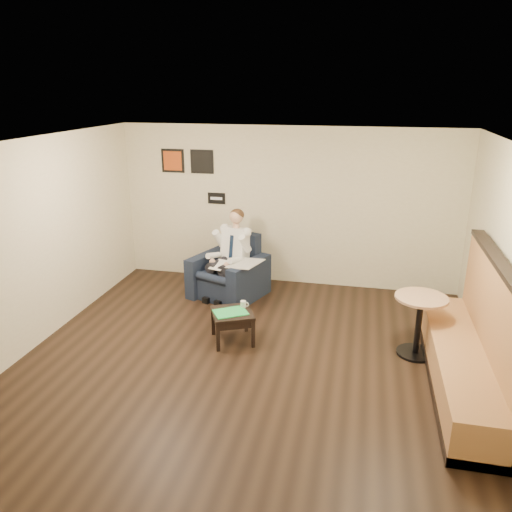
% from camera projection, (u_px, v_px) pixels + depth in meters
% --- Properties ---
extents(ground, '(6.00, 6.00, 0.00)m').
position_uv_depth(ground, '(249.00, 365.00, 6.47)').
color(ground, black).
rests_on(ground, ground).
extents(wall_back, '(6.00, 0.02, 2.80)m').
position_uv_depth(wall_back, '(288.00, 207.00, 8.78)').
color(wall_back, '#ECE4C1').
rests_on(wall_back, ground).
extents(wall_front, '(6.00, 0.02, 2.80)m').
position_uv_depth(wall_front, '(143.00, 415.00, 3.24)').
color(wall_front, '#ECE4C1').
rests_on(wall_front, ground).
extents(wall_left, '(0.02, 6.00, 2.80)m').
position_uv_depth(wall_left, '(29.00, 247.00, 6.63)').
color(wall_left, '#ECE4C1').
rests_on(wall_left, ground).
extents(ceiling, '(6.00, 6.00, 0.02)m').
position_uv_depth(ceiling, '(248.00, 145.00, 5.56)').
color(ceiling, white).
rests_on(ceiling, wall_back).
extents(seating_sign, '(0.32, 0.02, 0.20)m').
position_uv_depth(seating_sign, '(216.00, 198.00, 9.00)').
color(seating_sign, black).
rests_on(seating_sign, wall_back).
extents(art_print_left, '(0.42, 0.03, 0.42)m').
position_uv_depth(art_print_left, '(173.00, 161.00, 8.95)').
color(art_print_left, '#BC4817').
rests_on(art_print_left, wall_back).
extents(art_print_right, '(0.42, 0.03, 0.42)m').
position_uv_depth(art_print_right, '(202.00, 162.00, 8.84)').
color(art_print_right, black).
rests_on(art_print_right, wall_back).
extents(armchair, '(1.36, 1.36, 1.03)m').
position_uv_depth(armchair, '(228.00, 267.00, 8.44)').
color(armchair, black).
rests_on(armchair, ground).
extents(seated_man, '(0.98, 1.18, 1.41)m').
position_uv_depth(seated_man, '(223.00, 259.00, 8.28)').
color(seated_man, white).
rests_on(seated_man, armchair).
extents(lap_papers, '(0.32, 0.39, 0.01)m').
position_uv_depth(lap_papers, '(219.00, 265.00, 8.21)').
color(lap_papers, white).
rests_on(lap_papers, seated_man).
extents(newspaper, '(0.59, 0.67, 0.01)m').
position_uv_depth(newspaper, '(246.00, 263.00, 8.08)').
color(newspaper, silver).
rests_on(newspaper, armchair).
extents(side_table, '(0.73, 0.73, 0.45)m').
position_uv_depth(side_table, '(233.00, 326.00, 7.01)').
color(side_table, black).
rests_on(side_table, ground).
extents(green_folder, '(0.55, 0.51, 0.01)m').
position_uv_depth(green_folder, '(230.00, 312.00, 6.91)').
color(green_folder, '#28C856').
rests_on(green_folder, side_table).
extents(coffee_mug, '(0.11, 0.11, 0.09)m').
position_uv_depth(coffee_mug, '(243.00, 304.00, 7.07)').
color(coffee_mug, white).
rests_on(coffee_mug, side_table).
extents(smartphone, '(0.15, 0.10, 0.01)m').
position_uv_depth(smartphone, '(234.00, 306.00, 7.09)').
color(smartphone, black).
rests_on(smartphone, side_table).
extents(banquette, '(0.71, 2.98, 1.53)m').
position_uv_depth(banquette, '(468.00, 328.00, 5.78)').
color(banquette, '#AA7241').
rests_on(banquette, ground).
extents(cafe_table, '(0.86, 0.86, 0.84)m').
position_uv_depth(cafe_table, '(418.00, 326.00, 6.59)').
color(cafe_table, tan).
rests_on(cafe_table, ground).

